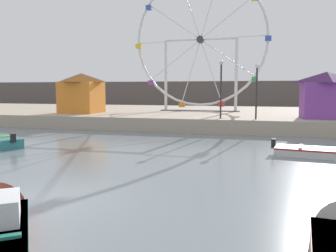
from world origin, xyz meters
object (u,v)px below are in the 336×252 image
ferris_wheel_white_frame (200,42)px  carnival_booth_purple_stall (326,94)px  promenade_lamp_far (257,83)px  carnival_booth_orange_canopy (81,92)px  motorboat_pale_grey (329,153)px  promenade_lamp_near (221,81)px

ferris_wheel_white_frame → carnival_booth_purple_stall: size_ratio=3.56×
ferris_wheel_white_frame → promenade_lamp_far: ferris_wheel_white_frame is taller
carnival_booth_purple_stall → promenade_lamp_far: 5.30m
carnival_booth_orange_canopy → carnival_booth_purple_stall: carnival_booth_orange_canopy is taller
motorboat_pale_grey → ferris_wheel_white_frame: bearing=126.7°
promenade_lamp_far → ferris_wheel_white_frame: bearing=122.9°
ferris_wheel_white_frame → carnival_booth_purple_stall: bearing=-32.1°
carnival_booth_orange_canopy → motorboat_pale_grey: bearing=-30.2°
motorboat_pale_grey → carnival_booth_orange_canopy: 22.00m
motorboat_pale_grey → promenade_lamp_near: (-5.94, 8.11, 3.53)m
ferris_wheel_white_frame → promenade_lamp_far: bearing=-57.1°
carnival_booth_purple_stall → promenade_lamp_near: size_ratio=0.89×
ferris_wheel_white_frame → promenade_lamp_near: bearing=-70.6°
carnival_booth_orange_canopy → promenade_lamp_near: promenade_lamp_near is taller
motorboat_pale_grey → ferris_wheel_white_frame: size_ratio=0.32×
ferris_wheel_white_frame → promenade_lamp_far: (5.45, -8.42, -4.12)m
promenade_lamp_near → promenade_lamp_far: 2.51m
promenade_lamp_far → carnival_booth_purple_stall: bearing=21.6°
motorboat_pale_grey → promenade_lamp_far: promenade_lamp_far is taller
ferris_wheel_white_frame → carnival_booth_orange_canopy: ferris_wheel_white_frame is taller
carnival_booth_orange_canopy → carnival_booth_purple_stall: 20.26m
carnival_booth_purple_stall → promenade_lamp_far: bearing=-161.1°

